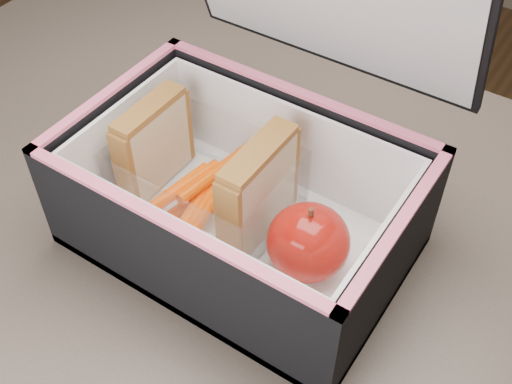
{
  "coord_description": "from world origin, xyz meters",
  "views": [
    {
      "loc": [
        0.17,
        -0.29,
        1.23
      ],
      "look_at": [
        -0.05,
        0.05,
        0.81
      ],
      "focal_mm": 45.0,
      "sensor_mm": 36.0,
      "label": 1
    }
  ],
  "objects": [
    {
      "name": "sandwich_right",
      "position": [
        -0.05,
        0.05,
        0.82
      ],
      "size": [
        0.03,
        0.09,
        0.1
      ],
      "color": "#CFB78A",
      "rests_on": "plastic_tub"
    },
    {
      "name": "red_apple",
      "position": [
        0.01,
        0.03,
        0.81
      ],
      "size": [
        0.09,
        0.09,
        0.08
      ],
      "rotation": [
        0.0,
        0.0,
        0.29
      ],
      "color": "maroon",
      "rests_on": "paper_napkin"
    },
    {
      "name": "carrot_sticks",
      "position": [
        -0.11,
        0.04,
        0.78
      ],
      "size": [
        0.06,
        0.16,
        0.03
      ],
      "color": "#ED5100",
      "rests_on": "plastic_tub"
    },
    {
      "name": "plastic_tub",
      "position": [
        -0.11,
        0.05,
        0.8
      ],
      "size": [
        0.16,
        0.12,
        0.07
      ],
      "primitive_type": null,
      "color": "white",
      "rests_on": "lunch_bag"
    },
    {
      "name": "kitchen_table",
      "position": [
        0.0,
        0.0,
        0.66
      ],
      "size": [
        1.2,
        0.8,
        0.75
      ],
      "color": "brown",
      "rests_on": "ground"
    },
    {
      "name": "sandwich_left",
      "position": [
        -0.17,
        0.05,
        0.81
      ],
      "size": [
        0.02,
        0.08,
        0.09
      ],
      "color": "#CFB78A",
      "rests_on": "plastic_tub"
    },
    {
      "name": "lunch_bag",
      "position": [
        -0.06,
        0.04,
        0.82
      ],
      "size": [
        0.3,
        0.27,
        0.3
      ],
      "color": "black",
      "rests_on": "kitchen_table"
    },
    {
      "name": "paper_napkin",
      "position": [
        0.02,
        0.04,
        0.77
      ],
      "size": [
        0.1,
        0.1,
        0.01
      ],
      "primitive_type": "cube",
      "rotation": [
        0.0,
        0.0,
        0.29
      ],
      "color": "white",
      "rests_on": "lunch_bag"
    }
  ]
}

